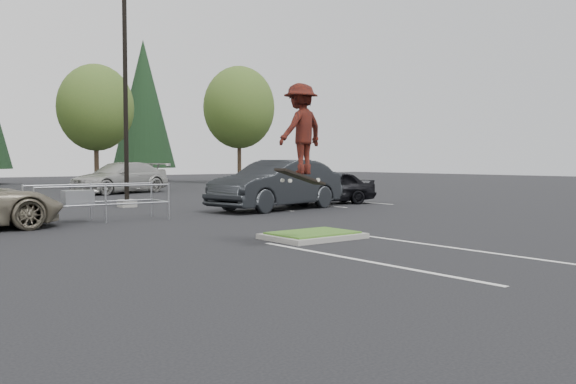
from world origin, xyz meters
TOP-DOWN VIEW (x-y plane):
  - ground at (0.00, 0.00)m, footprint 120.00×120.00m
  - grass_median at (0.00, 0.00)m, footprint 2.20×1.60m
  - stall_lines at (-1.35, 6.02)m, footprint 22.62×17.60m
  - light_pole at (0.50, 12.00)m, footprint 0.70×0.60m
  - decid_c at (5.99, 29.83)m, footprint 5.12×5.12m
  - decid_d at (17.99, 30.33)m, footprint 5.76×5.76m
  - conif_c at (14.00, 39.50)m, footprint 5.50×5.50m
  - cart_corral at (-2.96, 7.20)m, footprint 4.15×1.68m
  - skateboarder at (-1.20, -1.00)m, footprint 1.36×0.96m
  - car_r_charc at (4.50, 7.37)m, footprint 5.99×3.04m
  - car_r_black at (8.00, 8.46)m, footprint 4.51×2.89m
  - car_far_silver at (4.45, 21.96)m, footprint 6.53×4.27m

SIDE VIEW (x-z plane):
  - ground at x=0.00m, z-range 0.00..0.00m
  - stall_lines at x=-1.35m, z-range 0.00..0.01m
  - grass_median at x=0.00m, z-range 0.00..0.16m
  - car_r_black at x=8.00m, z-range 0.00..1.43m
  - cart_corral at x=-2.96m, z-range 0.15..1.30m
  - car_far_silver at x=4.45m, z-range 0.00..1.76m
  - car_r_charc at x=4.50m, z-range 0.00..1.88m
  - skateboarder at x=-1.20m, z-range 1.43..3.59m
  - light_pole at x=0.50m, z-range -0.50..9.62m
  - decid_c at x=5.99m, z-range 1.06..9.45m
  - decid_d at x=17.99m, z-range 1.20..10.63m
  - conif_c at x=14.00m, z-range 0.60..13.10m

